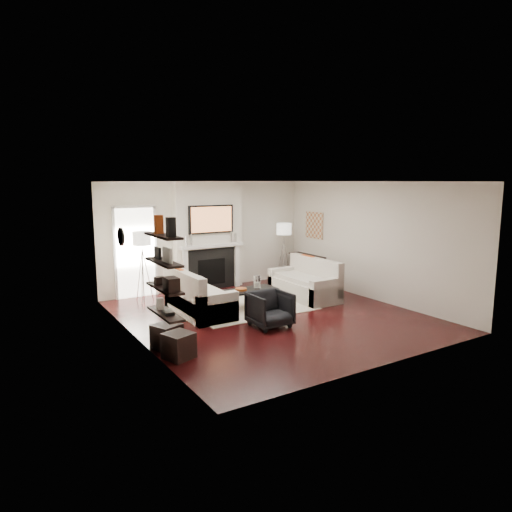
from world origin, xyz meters
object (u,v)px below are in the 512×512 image
loveseat_left_base (200,304)px  loveseat_right_base (304,289)px  ottoman_near (167,336)px  lamp_right_shade (284,229)px  lamp_left_shade (142,238)px  armchair (270,308)px  coffee_table (251,290)px

loveseat_left_base → loveseat_right_base: bearing=-2.1°
loveseat_left_base → ottoman_near: (-1.29, -1.52, -0.01)m
loveseat_right_base → ottoman_near: loveseat_right_base is taller
lamp_right_shade → ottoman_near: size_ratio=1.00×
ottoman_near → lamp_left_shade: bearing=78.6°
loveseat_left_base → loveseat_right_base: 2.63m
loveseat_right_base → lamp_left_shade: lamp_left_shade is taller
loveseat_left_base → lamp_right_shade: 3.81m
loveseat_left_base → armchair: (0.77, -1.46, 0.15)m
lamp_right_shade → coffee_table: bearing=-139.8°
loveseat_left_base → armchair: 1.66m
loveseat_right_base → lamp_left_shade: (-3.30, 1.66, 1.24)m
loveseat_left_base → lamp_left_shade: size_ratio=4.50×
loveseat_left_base → lamp_right_shade: size_ratio=4.50×
lamp_left_shade → coffee_table: bearing=-44.3°
coffee_table → lamp_left_shade: size_ratio=2.75×
armchair → lamp_right_shade: 4.07m
loveseat_left_base → lamp_left_shade: 2.11m
loveseat_left_base → coffee_table: same height
lamp_left_shade → lamp_right_shade: (3.90, 0.02, 0.00)m
loveseat_right_base → ottoman_near: bearing=-160.0°
lamp_right_shade → ottoman_near: 5.63m
coffee_table → lamp_left_shade: (-1.80, 1.75, 1.05)m
loveseat_left_base → lamp_right_shade: (3.23, 1.59, 1.24)m
loveseat_left_base → ottoman_near: bearing=-130.4°
coffee_table → armchair: armchair is taller
coffee_table → lamp_right_shade: bearing=40.2°
loveseat_left_base → lamp_left_shade: bearing=113.1°
lamp_right_shade → ottoman_near: (-4.52, -3.11, -1.25)m
lamp_left_shade → ottoman_near: (-0.62, -3.09, -1.25)m
coffee_table → lamp_right_shade: 2.95m
lamp_left_shade → ottoman_near: size_ratio=1.00×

